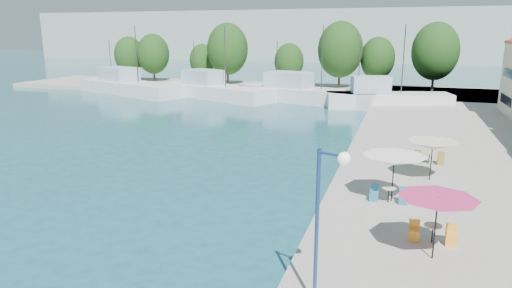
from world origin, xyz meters
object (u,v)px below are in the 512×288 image
(umbrella_pink, at_px, (437,204))
(street_lamp, at_px, (327,201))
(trawler_01, at_px, (129,87))
(trawler_03, at_px, (304,94))
(trawler_04, at_px, (385,99))
(umbrella_white, at_px, (394,160))
(umbrella_cream, at_px, (433,145))
(trawler_02, at_px, (214,90))

(umbrella_pink, relative_size, street_lamp, 0.57)
(trawler_01, height_order, trawler_03, same)
(trawler_03, relative_size, street_lamp, 3.93)
(trawler_04, relative_size, umbrella_white, 4.81)
(street_lamp, bearing_deg, umbrella_white, 102.89)
(trawler_04, height_order, street_lamp, trawler_04)
(umbrella_cream, bearing_deg, street_lamp, -104.26)
(trawler_04, bearing_deg, umbrella_white, -101.60)
(trawler_02, bearing_deg, trawler_04, 19.03)
(trawler_04, distance_m, umbrella_pink, 40.08)
(umbrella_white, height_order, street_lamp, street_lamp)
(trawler_02, bearing_deg, street_lamp, -40.07)
(street_lamp, bearing_deg, trawler_02, 138.87)
(street_lamp, bearing_deg, trawler_03, 124.90)
(trawler_04, distance_m, street_lamp, 44.46)
(trawler_02, relative_size, umbrella_cream, 6.37)
(street_lamp, bearing_deg, trawler_04, 112.39)
(trawler_03, relative_size, trawler_04, 1.31)
(trawler_03, bearing_deg, trawler_04, 5.81)
(street_lamp, bearing_deg, umbrella_pink, 75.43)
(trawler_02, xyz_separation_m, umbrella_cream, (26.79, -31.66, 1.58))
(umbrella_pink, bearing_deg, street_lamp, -126.77)
(trawler_03, height_order, trawler_04, same)
(trawler_03, bearing_deg, umbrella_pink, -55.19)
(trawler_01, bearing_deg, trawler_03, 21.57)
(trawler_01, relative_size, trawler_02, 1.08)
(trawler_02, distance_m, umbrella_cream, 41.50)
(trawler_01, distance_m, trawler_02, 14.00)
(trawler_04, xyz_separation_m, umbrella_white, (1.82, -34.09, 1.64))
(umbrella_pink, bearing_deg, trawler_04, 94.97)
(trawler_03, distance_m, street_lamp, 47.58)
(umbrella_pink, relative_size, umbrella_cream, 1.00)
(trawler_03, height_order, street_lamp, trawler_03)
(street_lamp, bearing_deg, trawler_01, 150.81)
(umbrella_white, xyz_separation_m, street_lamp, (-1.68, -10.26, 1.38))
(trawler_01, height_order, trawler_02, same)
(umbrella_pink, height_order, umbrella_white, umbrella_pink)
(trawler_01, xyz_separation_m, trawler_04, (36.98, -2.13, 0.00))
(trawler_01, relative_size, umbrella_pink, 6.85)
(umbrella_pink, bearing_deg, umbrella_cream, 88.12)
(trawler_01, height_order, trawler_04, same)
(trawler_02, relative_size, trawler_04, 1.21)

